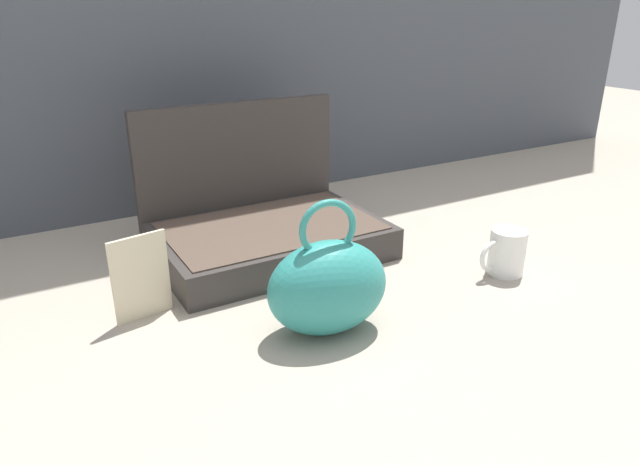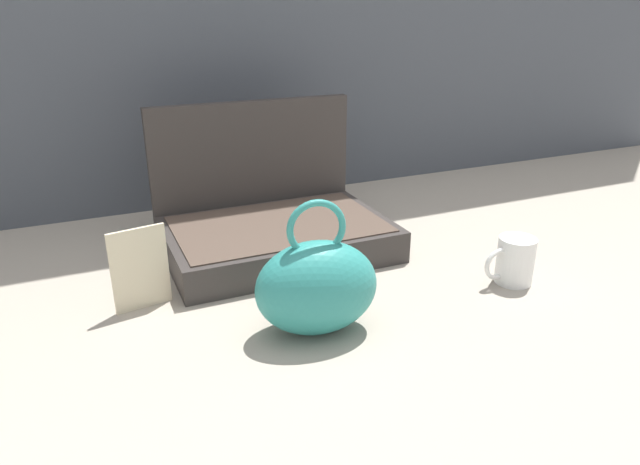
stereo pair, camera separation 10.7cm
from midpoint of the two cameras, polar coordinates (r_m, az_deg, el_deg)
name	(u,v)px [view 2 (the right image)]	position (r m, az deg, el deg)	size (l,w,h in m)	color
ground_plane	(326,279)	(1.14, 3.30, -4.67)	(6.00, 6.00, 0.00)	#9E9384
open_suitcase	(272,220)	(1.26, -2.40, 1.23)	(0.47, 0.33, 0.31)	#332D2B
teal_pouch_handbag	(317,286)	(0.93, 2.97, -5.46)	(0.22, 0.15, 0.23)	teal
coffee_mug	(514,261)	(1.18, 21.25, -2.68)	(0.11, 0.07, 0.09)	white
info_card_left	(140,269)	(1.04, -14.70, -3.59)	(0.10, 0.01, 0.15)	beige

